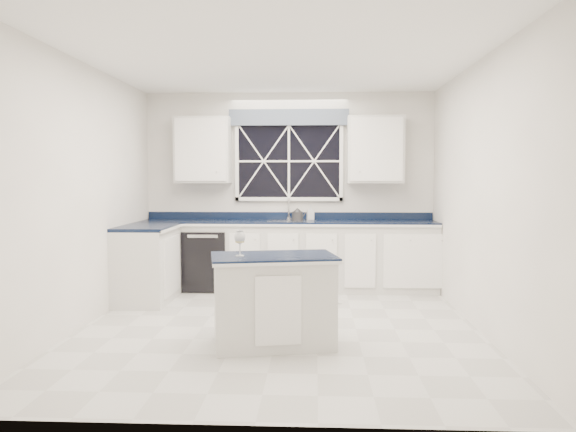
# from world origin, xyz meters

# --- Properties ---
(ground) EXTENTS (4.50, 4.50, 0.00)m
(ground) POSITION_xyz_m (0.00, 0.00, 0.00)
(ground) COLOR silver
(ground) RESTS_ON ground
(back_wall) EXTENTS (4.00, 0.10, 2.70)m
(back_wall) POSITION_xyz_m (0.00, 2.25, 1.35)
(back_wall) COLOR white
(back_wall) RESTS_ON ground
(base_cabinets) EXTENTS (3.99, 1.60, 0.90)m
(base_cabinets) POSITION_xyz_m (-0.33, 1.78, 0.45)
(base_cabinets) COLOR silver
(base_cabinets) RESTS_ON ground
(countertop) EXTENTS (3.98, 0.64, 0.04)m
(countertop) POSITION_xyz_m (0.00, 1.95, 0.92)
(countertop) COLOR black
(countertop) RESTS_ON base_cabinets
(dishwasher) EXTENTS (0.60, 0.58, 0.82)m
(dishwasher) POSITION_xyz_m (-1.10, 1.95, 0.41)
(dishwasher) COLOR black
(dishwasher) RESTS_ON ground
(window) EXTENTS (1.65, 0.09, 1.26)m
(window) POSITION_xyz_m (0.00, 2.20, 1.83)
(window) COLOR black
(window) RESTS_ON ground
(upper_cabinets) EXTENTS (3.10, 0.34, 0.90)m
(upper_cabinets) POSITION_xyz_m (0.00, 2.08, 1.90)
(upper_cabinets) COLOR silver
(upper_cabinets) RESTS_ON ground
(faucet) EXTENTS (0.05, 0.20, 0.30)m
(faucet) POSITION_xyz_m (0.00, 2.14, 1.10)
(faucet) COLOR #B6B6B8
(faucet) RESTS_ON countertop
(island) EXTENTS (1.22, 0.88, 0.83)m
(island) POSITION_xyz_m (-0.01, -0.58, 0.42)
(island) COLOR silver
(island) RESTS_ON ground
(rug) EXTENTS (1.45, 1.06, 0.02)m
(rug) POSITION_xyz_m (-0.03, 1.35, 0.01)
(rug) COLOR beige
(rug) RESTS_ON ground
(kettle) EXTENTS (0.25, 0.17, 0.18)m
(kettle) POSITION_xyz_m (0.13, 1.95, 1.02)
(kettle) COLOR #2F2F31
(kettle) RESTS_ON countertop
(wine_glass) EXTENTS (0.10, 0.10, 0.23)m
(wine_glass) POSITION_xyz_m (-0.30, -0.66, 0.99)
(wine_glass) COLOR silver
(wine_glass) RESTS_ON island
(soap_bottle) EXTENTS (0.11, 0.11, 0.20)m
(soap_bottle) POSITION_xyz_m (0.30, 2.17, 1.04)
(soap_bottle) COLOR silver
(soap_bottle) RESTS_ON countertop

